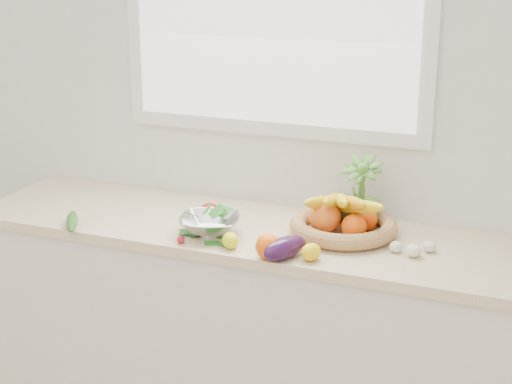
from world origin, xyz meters
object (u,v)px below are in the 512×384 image
at_px(fruit_basket, 343,221).
at_px(cucumber, 72,221).
at_px(apple, 210,213).
at_px(colander_with_spinach, 210,220).
at_px(potted_herb, 360,194).
at_px(eggplant, 285,248).

bearing_deg(fruit_basket, cucumber, -162.94).
height_order(apple, cucumber, apple).
distance_m(cucumber, colander_with_spinach, 0.55).
bearing_deg(apple, potted_herb, 16.72).
bearing_deg(eggplant, apple, 148.90).
relative_size(apple, fruit_basket, 0.15).
distance_m(apple, eggplant, 0.47).
xyz_separation_m(fruit_basket, colander_with_spinach, (-0.46, -0.19, 0.00)).
bearing_deg(apple, fruit_basket, 6.52).
height_order(potted_herb, colander_with_spinach, potted_herb).
height_order(eggplant, colander_with_spinach, colander_with_spinach).
relative_size(eggplant, colander_with_spinach, 0.70).
distance_m(apple, fruit_basket, 0.53).
xyz_separation_m(apple, colander_with_spinach, (0.06, -0.13, 0.02)).
relative_size(potted_herb, colander_with_spinach, 1.07).
xyz_separation_m(potted_herb, fruit_basket, (-0.03, -0.11, -0.08)).
bearing_deg(eggplant, fruit_basket, 68.24).
xyz_separation_m(cucumber, potted_herb, (1.04, 0.42, 0.11)).
distance_m(apple, potted_herb, 0.59).
xyz_separation_m(potted_herb, colander_with_spinach, (-0.50, -0.30, -0.07)).
height_order(cucumber, potted_herb, potted_herb).
xyz_separation_m(eggplant, cucumber, (-0.88, -0.00, -0.02)).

